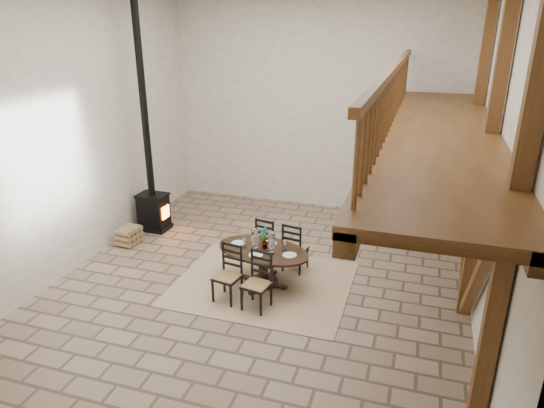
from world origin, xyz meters
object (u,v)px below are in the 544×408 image
(wood_stove, at_px, (151,181))
(log_stack, at_px, (129,236))
(dining_table, at_px, (263,264))
(log_basket, at_px, (154,216))

(wood_stove, distance_m, log_stack, 1.27)
(dining_table, xyz_separation_m, log_basket, (-3.22, 1.79, -0.21))
(dining_table, bearing_deg, wood_stove, 163.04)
(wood_stove, height_order, log_basket, wood_stove)
(log_basket, bearing_deg, dining_table, -29.02)
(log_stack, bearing_deg, dining_table, -12.64)
(dining_table, height_order, log_stack, dining_table)
(log_basket, relative_size, log_stack, 1.01)
(wood_stove, distance_m, log_basket, 0.98)
(dining_table, distance_m, log_basket, 3.69)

